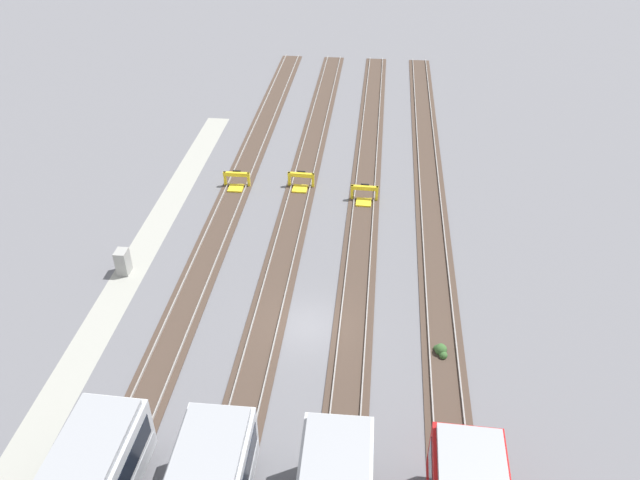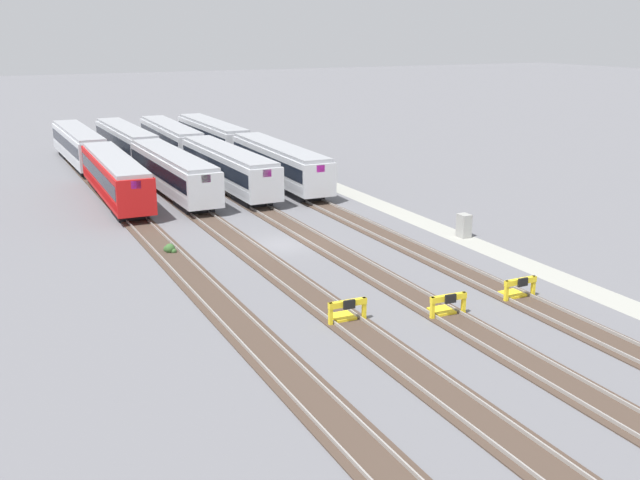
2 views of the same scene
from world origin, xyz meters
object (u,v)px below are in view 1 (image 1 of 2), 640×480
object	(u,v)px
bumper_stop_middle_track	(364,195)
weed_clump	(441,351)
bumper_stop_nearest_track	(236,182)
bumper_stop_near_inner_track	(301,182)
electrical_cabinet	(123,262)

from	to	relation	value
bumper_stop_middle_track	weed_clump	bearing A→B (deg)	17.36
bumper_stop_nearest_track	weed_clump	world-z (taller)	bumper_stop_nearest_track
bumper_stop_near_inner_track	bumper_stop_middle_track	world-z (taller)	same
bumper_stop_nearest_track	electrical_cabinet	bearing A→B (deg)	-22.96
bumper_stop_nearest_track	bumper_stop_near_inner_track	size ratio (longest dim) A/B	1.00
bumper_stop_near_inner_track	electrical_cabinet	bearing A→B (deg)	-39.75
bumper_stop_near_inner_track	weed_clump	bearing A→B (deg)	30.03
bumper_stop_middle_track	weed_clump	distance (m)	15.72
bumper_stop_middle_track	bumper_stop_near_inner_track	bearing A→B (deg)	-106.80
bumper_stop_middle_track	weed_clump	world-z (taller)	bumper_stop_middle_track
bumper_stop_middle_track	electrical_cabinet	xyz separation A→B (m)	(9.91, -14.28, 0.29)
bumper_stop_nearest_track	bumper_stop_near_inner_track	xyz separation A→B (m)	(-0.40, 4.81, 0.00)
bumper_stop_nearest_track	electrical_cabinet	world-z (taller)	electrical_cabinet
bumper_stop_near_inner_track	weed_clump	size ratio (longest dim) A/B	2.18
bumper_stop_near_inner_track	bumper_stop_middle_track	xyz separation A→B (m)	(1.46, 4.82, 0.00)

